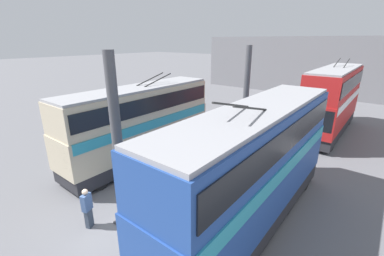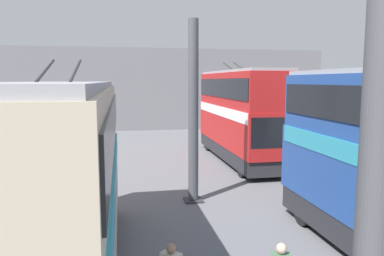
# 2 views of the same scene
# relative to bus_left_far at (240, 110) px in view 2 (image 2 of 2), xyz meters

# --- Properties ---
(depot_back_wall) EXTENTS (0.50, 36.00, 7.96)m
(depot_back_wall) POSITION_rel_bus_left_far_xyz_m (15.32, 4.21, 0.91)
(depot_back_wall) COLOR slate
(depot_back_wall) RESTS_ON ground_plane
(support_column_near) EXTENTS (0.72, 0.72, 7.17)m
(support_column_near) POSITION_rel_bus_left_far_xyz_m (-17.75, 4.21, 0.39)
(support_column_near) COLOR #4C4C51
(support_column_near) RESTS_ON ground_plane
(support_column_far) EXTENTS (0.72, 0.72, 7.17)m
(support_column_far) POSITION_rel_bus_left_far_xyz_m (-7.06, 4.21, 0.39)
(support_column_far) COLOR #4C4C51
(support_column_far) RESTS_ON ground_plane
(bus_left_far) EXTENTS (10.47, 2.54, 6.03)m
(bus_left_far) POSITION_rel_bus_left_far_xyz_m (0.00, 0.00, 0.00)
(bus_left_far) COLOR black
(bus_left_far) RESTS_ON ground_plane
(bus_right_near) EXTENTS (10.60, 2.54, 5.40)m
(bus_right_near) POSITION_rel_bus_left_far_xyz_m (-13.02, 8.41, -0.36)
(bus_right_near) COLOR black
(bus_right_near) RESTS_ON ground_plane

